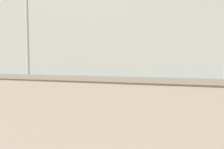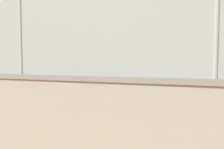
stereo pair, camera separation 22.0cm
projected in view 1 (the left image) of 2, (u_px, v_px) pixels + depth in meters
name	position (u px, v px, depth m)	size (l,w,h in m)	color
ground_plane	(127.00, 88.00, 15.82)	(260.00, 260.00, 0.00)	#B27247
perimeter_wall	(112.00, 129.00, 3.34)	(23.24, 0.61, 1.73)	gray
fence_panel_on_wall	(112.00, 5.00, 3.22)	(22.84, 0.31, 2.24)	gray
player_at_service_line	(54.00, 75.00, 15.42)	(0.76, 1.27, 1.72)	#591919
player_baseline_waiting	(191.00, 76.00, 15.43)	(0.72, 1.25, 1.55)	black
sports_ball	(33.00, 91.00, 13.59)	(0.10, 0.10, 0.10)	yellow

